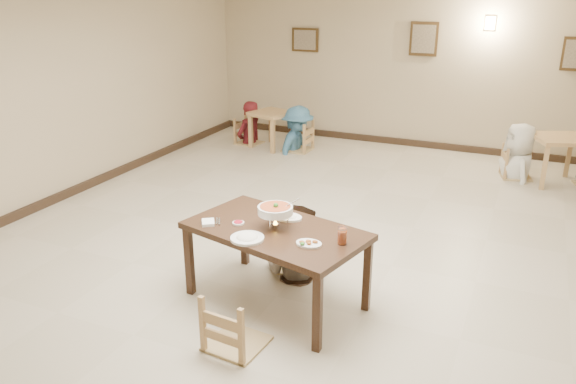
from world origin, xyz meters
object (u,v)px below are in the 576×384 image
at_px(bg_table_left, 272,119).
at_px(bg_diner_b, 298,106).
at_px(chair_far, 298,231).
at_px(drink_glass, 342,236).
at_px(bg_chair_lr, 298,123).
at_px(bg_chair_ll, 249,120).
at_px(bg_chair_rl, 520,149).
at_px(curry_warmer, 275,210).
at_px(bg_table_right, 560,145).
at_px(bg_diner_c, 523,123).
at_px(bg_diner_a, 248,101).
at_px(chair_near, 235,295).
at_px(main_diner, 297,206).
at_px(main_table, 276,236).

xyz_separation_m(bg_table_left, bg_diner_b, (0.52, 0.02, 0.28)).
height_order(chair_far, drink_glass, drink_glass).
bearing_deg(bg_diner_b, bg_chair_lr, 49.10).
xyz_separation_m(bg_chair_ll, bg_chair_rl, (4.87, -0.06, 0.00)).
relative_size(drink_glass, bg_chair_rl, 0.16).
bearing_deg(curry_warmer, bg_table_right, 62.93).
relative_size(chair_far, bg_table_left, 1.02).
bearing_deg(bg_chair_rl, bg_diner_c, 139.48).
bearing_deg(bg_chair_lr, bg_chair_ll, -91.63).
xyz_separation_m(chair_far, bg_table_right, (2.57, 4.21, 0.17)).
distance_m(bg_table_left, bg_diner_b, 0.59).
bearing_deg(bg_diner_a, chair_near, 41.95).
distance_m(drink_glass, bg_diner_c, 5.20).
bearing_deg(drink_glass, bg_diner_a, 125.26).
distance_m(main_diner, bg_diner_a, 5.30).
bearing_deg(main_table, chair_far, 109.46).
bearing_deg(bg_diner_c, bg_chair_rl, 131.67).
height_order(curry_warmer, bg_chair_ll, curry_warmer).
bearing_deg(bg_table_right, bg_chair_ll, 178.86).
height_order(main_table, chair_near, chair_near).
bearing_deg(chair_near, bg_diner_a, -58.28).
distance_m(main_table, curry_warmer, 0.26).
distance_m(bg_table_left, bg_chair_rl, 4.35).
bearing_deg(bg_diner_a, main_table, 45.47).
bearing_deg(bg_diner_c, bg_chair_ll, -112.44).
relative_size(bg_chair_lr, bg_diner_b, 0.63).
xyz_separation_m(chair_far, main_diner, (0.04, -0.12, 0.34)).
height_order(curry_warmer, bg_diner_b, bg_diner_b).
height_order(main_table, curry_warmer, curry_warmer).
distance_m(curry_warmer, bg_table_left, 5.52).
bearing_deg(bg_table_right, bg_diner_b, 179.19).
bearing_deg(chair_far, chair_near, -101.12).
xyz_separation_m(main_diner, bg_table_right, (2.54, 4.33, -0.18)).
bearing_deg(bg_chair_lr, bg_table_right, 90.07).
height_order(chair_near, bg_chair_lr, bg_chair_lr).
relative_size(bg_table_left, bg_chair_ll, 0.90).
bearing_deg(bg_chair_rl, chair_near, 147.41).
xyz_separation_m(chair_far, drink_glass, (0.75, -0.79, 0.41)).
xyz_separation_m(chair_far, bg_diner_c, (2.01, 4.26, 0.45)).
xyz_separation_m(bg_chair_ll, bg_diner_a, (0.00, -0.00, 0.36)).
height_order(main_table, bg_diner_a, bg_diner_a).
height_order(main_diner, bg_chair_lr, main_diner).
bearing_deg(bg_table_right, bg_table_left, 179.45).
bearing_deg(chair_near, bg_diner_b, -66.87).
bearing_deg(bg_chair_rl, bg_diner_a, 75.36).
bearing_deg(bg_table_left, bg_chair_lr, 1.67).
bearing_deg(bg_chair_lr, main_diner, 23.79).
distance_m(curry_warmer, bg_chair_ll, 5.83).
relative_size(main_table, chair_far, 2.09).
distance_m(bg_table_right, bg_chair_rl, 0.58).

